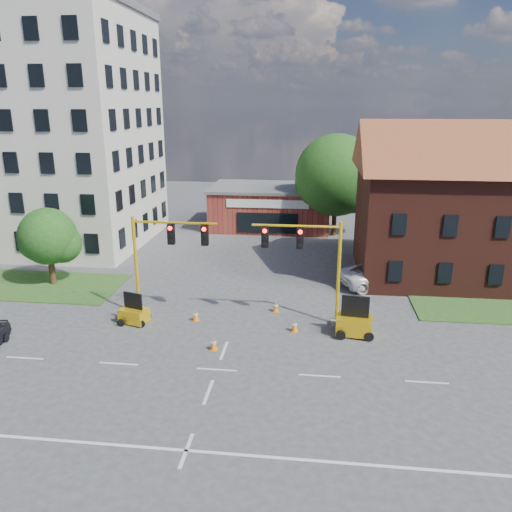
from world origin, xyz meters
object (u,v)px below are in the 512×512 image
at_px(signal_mast_west, 162,255).
at_px(trailer_west, 134,314).
at_px(signal_mast_east, 310,260).
at_px(trailer_east, 354,323).
at_px(pickup_white, 382,275).

bearing_deg(signal_mast_west, trailer_west, -142.24).
relative_size(signal_mast_east, trailer_west, 3.37).
bearing_deg(trailer_west, trailer_east, 16.70).
xyz_separation_m(signal_mast_east, trailer_west, (-10.25, -1.19, -3.35)).
relative_size(signal_mast_east, pickup_white, 1.03).
bearing_deg(signal_mast_west, pickup_white, 26.66).
xyz_separation_m(trailer_east, pickup_white, (2.49, 8.24, 0.13)).
bearing_deg(pickup_white, signal_mast_west, 95.02).
distance_m(signal_mast_east, trailer_west, 10.85).
xyz_separation_m(signal_mast_west, trailer_west, (-1.54, -1.19, -3.35)).
height_order(signal_mast_east, pickup_white, signal_mast_east).
bearing_deg(signal_mast_east, signal_mast_west, 180.00).
distance_m(signal_mast_west, trailer_west, 3.88).
xyz_separation_m(signal_mast_east, pickup_white, (5.07, 6.92, -3.09)).
height_order(trailer_west, pickup_white, trailer_west).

